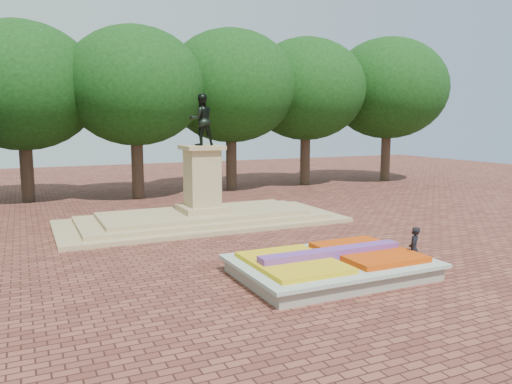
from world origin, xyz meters
TOP-DOWN VIEW (x-y plane):
  - ground at (0.00, 0.00)m, footprint 90.00×90.00m
  - flower_bed at (1.03, -2.00)m, footprint 6.30×4.30m
  - monument at (0.00, 8.00)m, footprint 14.00×6.00m
  - tree_row_back at (2.33, 18.00)m, footprint 44.80×8.80m
  - pedestrian at (3.86, -2.73)m, footprint 0.66×0.64m

SIDE VIEW (x-z plane):
  - ground at x=0.00m, z-range 0.00..0.00m
  - flower_bed at x=1.03m, z-range -0.08..0.83m
  - pedestrian at x=3.86m, z-range 0.00..1.53m
  - monument at x=0.00m, z-range -2.32..4.09m
  - tree_row_back at x=2.33m, z-range 1.46..11.89m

